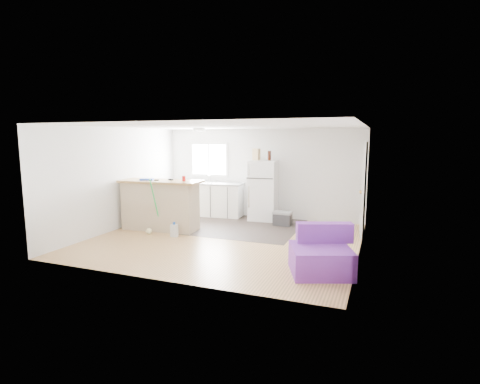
# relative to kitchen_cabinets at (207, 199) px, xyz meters

# --- Properties ---
(room) EXTENTS (5.51, 5.01, 2.41)m
(room) POSITION_rel_kitchen_cabinets_xyz_m (1.49, -2.18, 0.73)
(room) COLOR olive
(room) RESTS_ON ground
(vinyl_zone) EXTENTS (4.05, 2.50, 0.00)m
(vinyl_zone) POSITION_rel_kitchen_cabinets_xyz_m (0.76, -0.93, -0.47)
(vinyl_zone) COLOR #2D2521
(vinyl_zone) RESTS_ON floor
(window) EXTENTS (1.18, 0.06, 0.98)m
(window) POSITION_rel_kitchen_cabinets_xyz_m (-0.06, 0.31, 1.08)
(window) COLOR white
(window) RESTS_ON back_wall
(interior_door) EXTENTS (0.11, 0.92, 2.10)m
(interior_door) POSITION_rel_kitchen_cabinets_xyz_m (4.21, -0.63, 0.55)
(interior_door) COLOR white
(interior_door) RESTS_ON right_wall
(ceiling_fixture) EXTENTS (0.30, 0.30, 0.07)m
(ceiling_fixture) POSITION_rel_kitchen_cabinets_xyz_m (0.29, -0.98, 1.89)
(ceiling_fixture) COLOR white
(ceiling_fixture) RESTS_ON ceiling
(kitchen_cabinets) EXTENTS (2.12, 0.79, 1.21)m
(kitchen_cabinets) POSITION_rel_kitchen_cabinets_xyz_m (0.00, 0.00, 0.00)
(kitchen_cabinets) COLOR white
(kitchen_cabinets) RESTS_ON floor
(peninsula) EXTENTS (1.96, 0.87, 1.18)m
(peninsula) POSITION_rel_kitchen_cabinets_xyz_m (-0.28, -1.90, 0.12)
(peninsula) COLOR tan
(peninsula) RESTS_ON floor
(refrigerator) EXTENTS (0.74, 0.71, 1.58)m
(refrigerator) POSITION_rel_kitchen_cabinets_xyz_m (1.66, -0.02, 0.32)
(refrigerator) COLOR white
(refrigerator) RESTS_ON floor
(cooler) EXTENTS (0.46, 0.31, 0.35)m
(cooler) POSITION_rel_kitchen_cabinets_xyz_m (2.31, -0.46, -0.29)
(cooler) COLOR #313134
(cooler) RESTS_ON floor
(purple_seat) EXTENTS (1.17, 1.16, 0.76)m
(purple_seat) POSITION_rel_kitchen_cabinets_xyz_m (3.72, -3.45, -0.19)
(purple_seat) COLOR #71309C
(purple_seat) RESTS_ON floor
(cleaner_jug) EXTENTS (0.15, 0.11, 0.33)m
(cleaner_jug) POSITION_rel_kitchen_cabinets_xyz_m (0.36, -2.37, -0.33)
(cleaner_jug) COLOR silver
(cleaner_jug) RESTS_ON floor
(mop) EXTENTS (0.24, 0.36, 1.27)m
(mop) POSITION_rel_kitchen_cabinets_xyz_m (-0.26, -2.34, -0.24)
(mop) COLOR green
(mop) RESTS_ON floor
(red_cup) EXTENTS (0.10, 0.10, 0.12)m
(red_cup) POSITION_rel_kitchen_cabinets_xyz_m (0.33, -1.86, 0.76)
(red_cup) COLOR #B70E0B
(red_cup) RESTS_ON peninsula
(blue_tray) EXTENTS (0.36, 0.32, 0.04)m
(blue_tray) POSITION_rel_kitchen_cabinets_xyz_m (-0.59, -1.97, 0.72)
(blue_tray) COLOR #1237B1
(blue_tray) RESTS_ON peninsula
(tool_a) EXTENTS (0.15, 0.10, 0.03)m
(tool_a) POSITION_rel_kitchen_cabinets_xyz_m (-0.06, -1.78, 0.72)
(tool_a) COLOR black
(tool_a) RESTS_ON peninsula
(tool_b) EXTENTS (0.10, 0.05, 0.03)m
(tool_b) POSITION_rel_kitchen_cabinets_xyz_m (-0.31, -1.99, 0.72)
(tool_b) COLOR black
(tool_b) RESTS_ON peninsula
(cardboard_box) EXTENTS (0.22, 0.17, 0.30)m
(cardboard_box) POSITION_rel_kitchen_cabinets_xyz_m (1.47, -0.05, 1.26)
(cardboard_box) COLOR tan
(cardboard_box) RESTS_ON refrigerator
(bottle_left) EXTENTS (0.09, 0.09, 0.25)m
(bottle_left) POSITION_rel_kitchen_cabinets_xyz_m (1.86, -0.12, 1.24)
(bottle_left) COLOR black
(bottle_left) RESTS_ON refrigerator
(bottle_right) EXTENTS (0.09, 0.09, 0.25)m
(bottle_right) POSITION_rel_kitchen_cabinets_xyz_m (1.82, -0.05, 1.24)
(bottle_right) COLOR black
(bottle_right) RESTS_ON refrigerator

